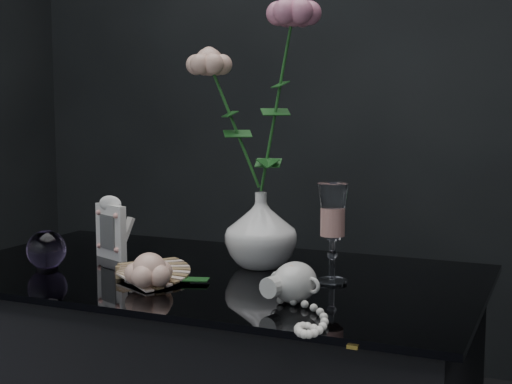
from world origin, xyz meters
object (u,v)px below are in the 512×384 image
at_px(loose_rose, 149,271).
at_px(picture_frame, 111,227).
at_px(wine_glass, 332,233).
at_px(vase, 261,230).
at_px(pearl_jar, 295,281).
at_px(paperweight, 46,250).

bearing_deg(loose_rose, picture_frame, 152.03).
bearing_deg(wine_glass, picture_frame, 178.19).
bearing_deg(picture_frame, wine_glass, 20.93).
height_order(wine_glass, loose_rose, wine_glass).
bearing_deg(vase, pearl_jar, -54.74).
height_order(loose_rose, pearl_jar, pearl_jar).
bearing_deg(wine_glass, vase, 158.36).
distance_m(wine_glass, loose_rose, 0.34).
relative_size(vase, paperweight, 1.94).
xyz_separation_m(picture_frame, loose_rose, (0.21, -0.19, -0.04)).
xyz_separation_m(vase, pearl_jar, (0.15, -0.22, -0.04)).
xyz_separation_m(picture_frame, pearl_jar, (0.48, -0.17, -0.03)).
xyz_separation_m(wine_glass, pearl_jar, (-0.02, -0.15, -0.06)).
xyz_separation_m(vase, loose_rose, (-0.11, -0.24, -0.04)).
distance_m(vase, picture_frame, 0.33).
xyz_separation_m(paperweight, pearl_jar, (0.54, -0.03, -0.00)).
distance_m(picture_frame, pearl_jar, 0.51).
height_order(vase, loose_rose, vase).
bearing_deg(wine_glass, loose_rose, -148.87).
xyz_separation_m(loose_rose, pearl_jar, (0.27, 0.02, 0.00)).
relative_size(paperweight, pearl_jar, 0.32).
distance_m(wine_glass, picture_frame, 0.49).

